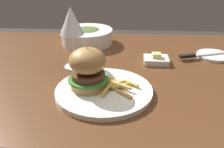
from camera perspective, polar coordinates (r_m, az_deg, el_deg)
The scene contains 9 objects.
dining_table at distance 0.88m, azimuth -1.67°, elevation -4.44°, with size 1.20×0.77×0.74m.
main_plate at distance 0.68m, azimuth -1.83°, elevation -3.87°, with size 0.26×0.26×0.01m, color white.
burger_sandwich at distance 0.66m, azimuth -5.53°, elevation 1.29°, with size 0.11×0.11×0.13m.
fries_pile at distance 0.68m, azimuth 1.23°, elevation -2.63°, with size 0.10×0.12×0.02m.
wine_glass at distance 0.80m, azimuth -9.23°, elevation 11.63°, with size 0.08×0.08×0.20m.
bread_plate at distance 0.99m, azimuth 22.18°, elevation 3.94°, with size 0.12×0.12×0.01m, color white.
table_knife at distance 0.96m, azimuth 19.82°, elevation 4.19°, with size 0.21×0.08×0.01m.
butter_dish at distance 0.88m, azimuth 10.06°, elevation 3.25°, with size 0.08×0.07×0.04m.
soup_bowl at distance 1.06m, azimuth -5.68°, elevation 8.68°, with size 0.21×0.21×0.07m.
Camera 1 is at (0.07, -0.75, 1.09)m, focal length 40.00 mm.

